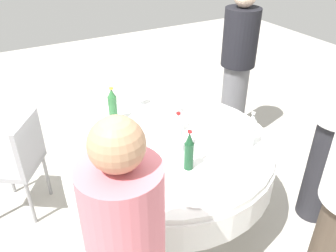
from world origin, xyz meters
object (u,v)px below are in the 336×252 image
Objects in this scene: plate_east at (135,115)px; chair_north at (21,158)px; bottle_dark_green_left at (189,151)px; bottle_green_front at (113,107)px; wine_glass_south at (140,94)px; plate_inner at (136,155)px; bottle_clear_rear at (178,133)px; bottle_clear_far at (251,131)px; wine_glass_far at (127,129)px; plate_near at (196,195)px; dining_table at (168,158)px; person_rear at (336,127)px; wine_glass_north at (174,102)px; person_far at (237,67)px; wine_glass_right at (179,118)px.

plate_east is 0.26× the size of chair_north.
bottle_green_front is (-0.22, 0.78, 0.01)m from bottle_dark_green_left.
wine_glass_south reaches higher than plate_inner.
bottle_clear_rear is at bearing -66.37° from bottle_green_front.
wine_glass_far is at bearing 146.24° from bottle_clear_far.
bottle_dark_green_left is 0.55m from wine_glass_far.
bottle_clear_rear is 1.30× the size of plate_near.
person_rear is (1.08, -0.57, 0.26)m from dining_table.
bottle_clear_rear is 2.02× the size of wine_glass_south.
person_rear is at bearing -21.74° from bottle_clear_far.
plate_near is (-0.10, -0.25, -0.13)m from bottle_dark_green_left.
plate_inner is at bearing 164.61° from bottle_clear_rear.
wine_glass_north reaches higher than wine_glass_south.
dining_table is at bearing -90.00° from chair_north.
wine_glass_north is (0.24, 0.33, 0.26)m from dining_table.
wine_glass_south is 0.67× the size of plate_east.
bottle_green_front reaches higher than plate_east.
bottle_green_front is 1.46× the size of plate_inner.
wine_glass_north is 0.10× the size of person_far.
bottle_dark_green_left reaches higher than wine_glass_north.
bottle_green_front is at bearing 86.23° from plate_inner.
dining_table is 0.38m from wine_glass_far.
wine_glass_right reaches higher than plate_near.
wine_glass_north is at bearing -25.57° from plate_east.
plate_near is 0.27× the size of chair_north.
plate_east is at bearing 118.15° from wine_glass_right.
wine_glass_north is at bearing 36.22° from plate_inner.
bottle_clear_far is at bearing -69.46° from wine_glass_north.
person_far is at bearing 20.09° from wine_glass_far.
wine_glass_south is at bearing -57.45° from chair_north.
bottle_clear_far reaches higher than plate_inner.
bottle_dark_green_left is 0.94× the size of bottle_clear_rear.
bottle_green_front is at bearing 113.63° from bottle_clear_rear.
bottle_dark_green_left is at bearing -112.14° from wine_glass_north.
wine_glass_right reaches higher than wine_glass_south.
dining_table is 5.06× the size of bottle_green_front.
bottle_dark_green_left reaches higher than wine_glass_far.
wine_glass_far is at bearing 99.53° from plate_near.
wine_glass_right is 0.10× the size of person_rear.
person_rear is at bearing -87.07° from chair_north.
plate_near is at bearing -83.42° from bottle_green_front.
wine_glass_north is 0.99m from plate_near.
plate_near is at bearing -102.34° from dining_table.
chair_north is at bearing -119.21° from person_far.
plate_east is 0.14× the size of person_rear.
dining_table is 5.06× the size of bottle_clear_rear.
bottle_clear_far is 0.97m from plate_east.
wine_glass_far is 0.59× the size of plate_east.
dining_table is 0.48m from wine_glass_north.
bottle_clear_rear is at bearing -15.39° from plate_inner.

